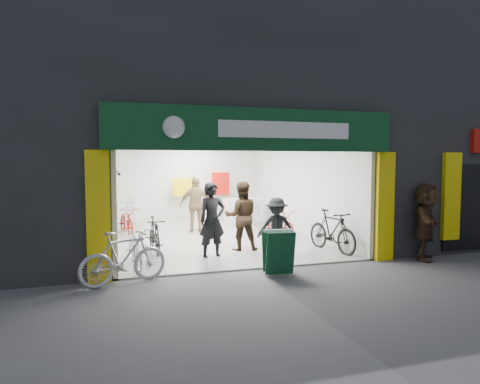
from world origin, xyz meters
name	(u,v)px	position (x,y,z in m)	size (l,w,h in m)	color
ground	(255,270)	(0.00, 0.00, 0.00)	(60.00, 60.00, 0.00)	#56565B
building	(232,103)	(0.91, 4.99, 4.31)	(17.00, 10.27, 8.00)	#232326
bike_left_front	(136,247)	(-2.50, 0.93, 0.48)	(0.63, 1.82, 0.95)	silver
bike_left_midfront	(154,235)	(-1.94, 2.35, 0.47)	(0.44, 1.57, 0.94)	black
bike_left_midback	(127,221)	(-2.50, 5.54, 0.44)	(0.59, 1.69, 0.89)	maroon
bike_left_back	(130,215)	(-2.36, 6.21, 0.56)	(0.53, 1.87, 1.12)	#B5B4B9
bike_right_front	(332,231)	(2.50, 1.11, 0.56)	(0.53, 1.86, 1.12)	black
bike_right_mid	(281,223)	(2.15, 3.73, 0.42)	(0.56, 1.60, 0.84)	maroon
bike_right_back	(256,215)	(1.89, 5.32, 0.52)	(0.48, 1.71, 1.03)	#A5A4A9
parked_bike	(124,258)	(-2.80, -0.30, 0.53)	(0.49, 1.75, 1.05)	#B9B8BD
customer_a	(212,220)	(-0.64, 1.39, 0.93)	(0.68, 0.45, 1.87)	black
customer_b	(241,216)	(0.29, 1.98, 0.93)	(0.90, 0.70, 1.86)	#362518
customer_c	(277,228)	(0.90, 1.00, 0.74)	(0.96, 0.55, 1.49)	black
customer_d	(196,205)	(-0.28, 5.13, 0.95)	(1.11, 0.46, 1.89)	#957A57
pedestrian_far	(425,222)	(4.23, -0.30, 0.93)	(1.72, 0.55, 1.86)	#39281A
sandwich_board	(278,251)	(0.33, -0.50, 0.51)	(0.67, 0.68, 0.92)	#0F3E22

